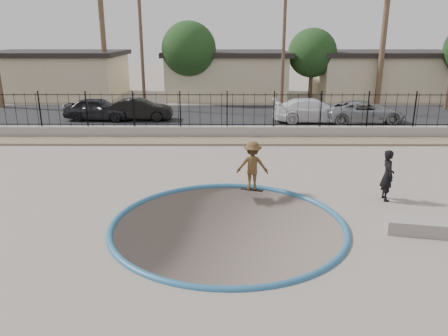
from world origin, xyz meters
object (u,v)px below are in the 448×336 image
car_a (98,109)px  car_b (139,109)px  car_d (364,112)px  concrete_ledge (416,226)px  videographer (388,175)px  skater (252,168)px  skateboard (252,190)px  car_c (313,110)px

car_a → car_b: bearing=-85.2°
car_d → concrete_ledge: bearing=163.8°
car_a → car_b: (2.65, 0.00, -0.03)m
videographer → car_a: (-13.62, 13.93, -0.11)m
skater → videographer: bearing=173.7°
skateboard → car_b: size_ratio=0.20×
skater → car_c: bearing=-106.1°
skateboard → concrete_ledge: (4.44, -3.37, 0.14)m
skater → skateboard: 0.81m
skater → car_d: (7.65, 12.24, -0.14)m
skater → videographer: size_ratio=0.99×
skater → videographer: videographer is taller
concrete_ledge → car_c: size_ratio=0.32×
car_b → car_c: 11.07m
skateboard → car_a: (-9.14, 13.13, 0.70)m
skateboard → car_b: 14.66m
skateboard → car_b: (-6.49, 13.13, 0.67)m
skater → car_b: size_ratio=0.41×
skateboard → concrete_ledge: 5.58m
car_b → car_a: bearing=88.5°
concrete_ledge → car_a: 21.38m
car_a → car_d: bearing=-88.2°
car_c → car_a: bearing=86.7°
car_b → videographer: bearing=-143.3°
concrete_ledge → videographer: bearing=89.1°
skateboard → concrete_ledge: bearing=-18.0°
concrete_ledge → car_c: car_c is taller
videographer → car_d: (3.17, 13.05, -0.15)m
skater → videographer: 4.55m
skater → car_a: bearing=-51.3°
car_b → car_d: car_b is taller
car_a → car_d: size_ratio=0.86×
videographer → concrete_ledge: (-0.04, -2.57, -0.67)m
concrete_ledge → car_c: (0.12, 15.88, 0.57)m
car_a → videographer: bearing=-130.9°
skateboard → videographer: bearing=9.0°
videographer → car_d: 13.43m
concrete_ledge → car_c: bearing=89.6°
videographer → car_c: (0.08, 13.32, -0.10)m
skater → car_b: bearing=-59.8°
videographer → car_b: (-10.97, 13.93, -0.14)m
skateboard → car_b: car_b is taller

